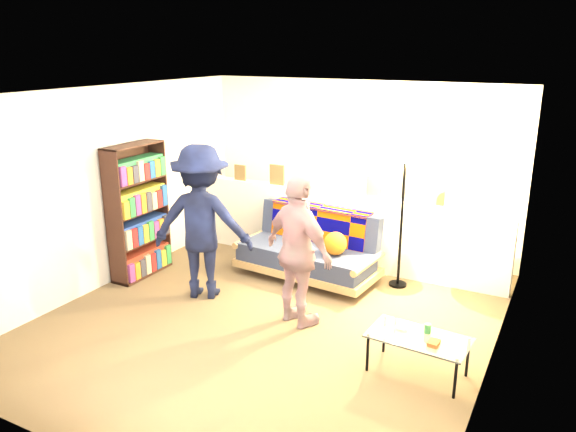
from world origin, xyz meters
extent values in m
plane|color=brown|center=(0.00, 0.00, 0.00)|extent=(5.00, 5.00, 0.00)
cube|color=silver|center=(0.00, 2.50, 1.20)|extent=(4.50, 0.10, 2.40)
cube|color=silver|center=(-2.25, 0.00, 1.20)|extent=(0.10, 5.00, 2.40)
cube|color=silver|center=(2.25, 0.00, 1.20)|extent=(0.10, 5.00, 2.40)
cube|color=white|center=(0.00, 0.00, 2.40)|extent=(4.50, 5.00, 0.10)
cube|color=silver|center=(0.00, 1.80, 0.50)|extent=(4.45, 0.15, 1.00)
cube|color=brown|center=(-1.50, 1.78, 1.11)|extent=(0.18, 0.02, 0.22)
cube|color=brown|center=(-0.90, 1.78, 1.14)|extent=(0.22, 0.02, 0.28)
cube|color=white|center=(-0.20, 1.78, 1.23)|extent=(0.45, 0.02, 0.45)
cube|color=brown|center=(0.50, 1.78, 1.13)|extent=(0.20, 0.02, 0.26)
cube|color=brown|center=(1.30, 1.78, 1.10)|extent=(0.16, 0.02, 0.20)
cube|color=tan|center=(-0.14, 1.18, 0.14)|extent=(1.85, 0.95, 0.09)
cube|color=#2D3651|center=(-0.15, 1.14, 0.30)|extent=(1.74, 0.80, 0.23)
cube|color=#2D3651|center=(-0.12, 1.49, 0.58)|extent=(1.70, 0.37, 0.53)
cylinder|color=tan|center=(-0.99, 1.26, 0.38)|extent=(0.15, 0.80, 0.08)
cylinder|color=tan|center=(0.70, 1.11, 0.38)|extent=(0.15, 0.80, 0.08)
cube|color=#040469|center=(-0.12, 1.41, 0.58)|extent=(1.37, 0.22, 0.49)
cube|color=#040469|center=(-0.11, 1.53, 0.85)|extent=(1.38, 0.35, 0.03)
sphere|color=orange|center=(0.27, 1.10, 0.55)|extent=(0.28, 0.28, 0.28)
cube|color=black|center=(-2.21, 0.29, 0.85)|extent=(0.02, 0.85, 1.69)
cube|color=black|center=(-2.08, -0.12, 0.85)|extent=(0.28, 0.02, 1.69)
cube|color=black|center=(-2.08, 0.71, 0.85)|extent=(0.28, 0.02, 1.69)
cube|color=black|center=(-2.08, 0.29, 1.68)|extent=(0.28, 0.85, 0.02)
cube|color=black|center=(-2.08, 0.29, 0.02)|extent=(0.28, 0.85, 0.04)
cube|color=black|center=(-2.08, 0.29, 0.45)|extent=(0.28, 0.81, 0.02)
cube|color=black|center=(-2.08, 0.29, 0.85)|extent=(0.28, 0.81, 0.02)
cube|color=black|center=(-2.08, 0.29, 1.24)|extent=(0.28, 0.81, 0.02)
cube|color=#AF3723|center=(-2.06, 0.29, 0.19)|extent=(0.21, 0.79, 0.28)
cube|color=#2445A0|center=(-2.06, 0.29, 0.60)|extent=(0.21, 0.79, 0.26)
cube|color=yellow|center=(-2.06, 0.29, 1.00)|extent=(0.21, 0.79, 0.28)
cube|color=#359351|center=(-2.06, 0.29, 1.39)|extent=(0.21, 0.79, 0.26)
cylinder|color=black|center=(1.29, -0.49, 0.18)|extent=(0.03, 0.03, 0.35)
cylinder|color=black|center=(2.08, -0.55, 0.18)|extent=(0.03, 0.03, 0.35)
cylinder|color=black|center=(1.31, -0.11, 0.18)|extent=(0.03, 0.03, 0.35)
cylinder|color=black|center=(2.10, -0.16, 0.18)|extent=(0.03, 0.03, 0.35)
cube|color=silver|center=(1.69, -0.33, 0.36)|extent=(0.91, 0.54, 0.02)
cube|color=white|center=(1.52, -0.27, 0.38)|extent=(0.11, 0.05, 0.03)
cube|color=#D55625|center=(1.85, -0.41, 0.39)|extent=(0.10, 0.13, 0.04)
cylinder|color=#3A8C49|center=(1.75, -0.22, 0.41)|extent=(0.07, 0.07, 0.09)
cylinder|color=black|center=(0.96, 1.48, 0.01)|extent=(0.29, 0.29, 0.03)
cylinder|color=black|center=(0.96, 1.48, 0.77)|extent=(0.04, 0.04, 1.53)
sphere|color=#FFC672|center=(0.84, 1.48, 1.40)|extent=(0.13, 0.13, 0.13)
sphere|color=#FFC672|center=(1.09, 1.51, 1.46)|extent=(0.13, 0.13, 0.13)
sphere|color=#FFC672|center=(0.93, 1.59, 1.53)|extent=(0.13, 0.13, 0.13)
imported|color=black|center=(-0.99, 0.16, 0.90)|extent=(1.32, 1.03, 1.79)
imported|color=pink|center=(0.32, 0.03, 0.81)|extent=(1.03, 0.74, 1.62)
camera|label=1|loc=(2.75, -4.79, 2.84)|focal=35.00mm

